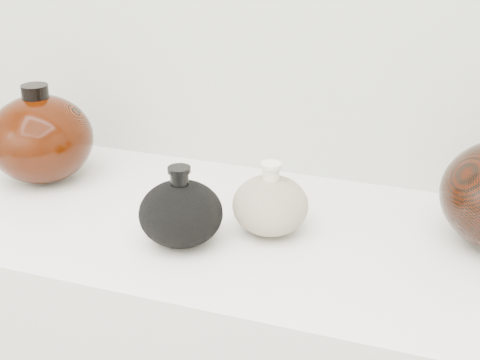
% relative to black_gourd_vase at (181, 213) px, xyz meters
% --- Properties ---
extents(black_gourd_vase, '(0.15, 0.15, 0.13)m').
position_rel_black_gourd_vase_xyz_m(black_gourd_vase, '(0.00, 0.00, 0.00)').
color(black_gourd_vase, black).
rests_on(black_gourd_vase, display_counter).
extents(cream_gourd_vase, '(0.15, 0.15, 0.12)m').
position_rel_black_gourd_vase_xyz_m(cream_gourd_vase, '(0.12, 0.08, -0.00)').
color(cream_gourd_vase, '#BCAD97').
rests_on(cream_gourd_vase, display_counter).
extents(left_round_pot, '(0.25, 0.25, 0.19)m').
position_rel_black_gourd_vase_xyz_m(left_round_pot, '(-0.36, 0.14, 0.03)').
color(left_round_pot, black).
rests_on(left_round_pot, display_counter).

